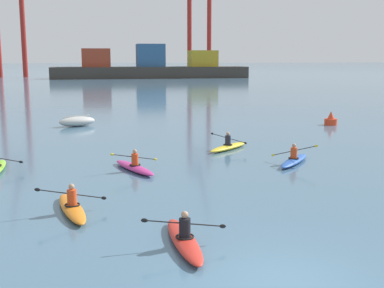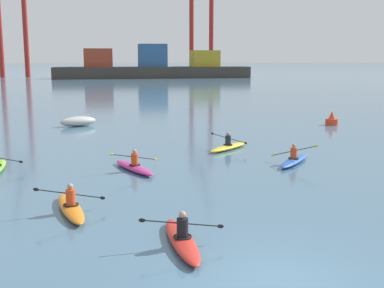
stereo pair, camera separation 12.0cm
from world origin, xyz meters
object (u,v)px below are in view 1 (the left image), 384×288
Objects in this scene: kayak_blue at (294,160)px; kayak_red at (184,239)px; gantry_crane_west_mid at (200,8)px; kayak_orange at (72,207)px; gantry_crane_west at (8,5)px; container_barge at (150,67)px; channel_buoy at (331,120)px; capsized_dinghy at (77,121)px; kayak_magenta at (134,167)px; kayak_yellow at (229,146)px.

kayak_blue is 11.18m from kayak_red.
gantry_crane_west_mid is 10.61× the size of kayak_red.
gantry_crane_west_mid is at bearing 76.13° from kayak_orange.
gantry_crane_west is 9.74× the size of kayak_orange.
container_barge is 26.15m from gantry_crane_west_mid.
kayak_blue is at bearing -99.68° from gantry_crane_west_mid.
channel_buoy is 14.17m from kayak_blue.
gantry_crane_west is 114.08m from kayak_orange.
kayak_red is (-6.76, -8.90, 0.00)m from kayak_blue.
gantry_crane_west is 94.39m from capsized_dinghy.
container_barge is at bearing 80.09° from capsized_dinghy.
gantry_crane_west_mid is at bearing 83.59° from channel_buoy.
gantry_crane_west is at bearing 101.33° from kayak_magenta.
gantry_crane_west_mid is 101.35m from capsized_dinghy.
gantry_crane_west reaches higher than kayak_magenta.
capsized_dinghy is at bearing 98.45° from kayak_red.
kayak_red is at bearing -95.79° from container_barge.
capsized_dinghy is at bearing 171.13° from channel_buoy.
container_barge is 45.30× the size of channel_buoy.
kayak_yellow is at bearing -101.10° from gantry_crane_west_mid.
channel_buoy reaches higher than kayak_blue.
kayak_orange is (-9.76, -5.49, 0.00)m from kayak_blue.
kayak_red is (-25.56, -119.11, -17.51)m from gantry_crane_west_mid.
capsized_dinghy is 17.91m from kayak_blue.
gantry_crane_west reaches higher than kayak_yellow.
channel_buoy reaches higher than kayak_red.
gantry_crane_west reaches higher than kayak_red.
kayak_orange is (18.81, -111.25, -16.84)m from gantry_crane_west.
container_barge is at bearing 82.33° from kayak_orange.
kayak_magenta is (2.89, -14.71, -0.18)m from capsized_dinghy.
kayak_blue is (28.58, -105.76, -16.84)m from gantry_crane_west.
kayak_orange is 1.19× the size of kayak_yellow.
gantry_crane_west_mid reaches higher than kayak_blue.
gantry_crane_west_mid reaches higher than channel_buoy.
kayak_yellow is 0.85× the size of kayak_red.
container_barge is 13.25× the size of kayak_red.
container_barge is 95.23m from kayak_blue.
container_barge is at bearing 86.34° from kayak_yellow.
kayak_orange and kayak_yellow have the same top height.
kayak_orange is (-17.52, -17.35, -0.19)m from channel_buoy.
gantry_crane_west is 33.62× the size of channel_buoy.
kayak_blue is (-3.79, -95.13, -2.30)m from container_barge.
channel_buoy is 0.33× the size of kayak_blue.
gantry_crane_west_mid is 100.47m from channel_buoy.
kayak_magenta is at bearing -103.35° from gantry_crane_west_mid.
kayak_magenta is at bearing 93.94° from kayak_red.
kayak_magenta is at bearing -179.70° from kayak_blue.
gantry_crane_west_mid is 10.51× the size of kayak_orange.
gantry_crane_west is (-32.37, 10.63, 14.54)m from container_barge.
gantry_crane_west is 110.84m from kayak_blue.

